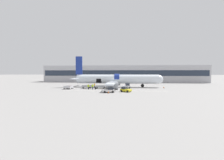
% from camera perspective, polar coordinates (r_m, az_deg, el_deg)
% --- Properties ---
extents(ground_plane, '(500.00, 500.00, 0.00)m').
position_cam_1_polar(ground_plane, '(48.01, 3.30, -3.36)').
color(ground_plane, gray).
extents(apron_marking_line, '(29.94, 1.59, 0.01)m').
position_cam_1_polar(apron_marking_line, '(42.76, 0.92, -4.14)').
color(apron_marking_line, silver).
rests_on(apron_marking_line, ground_plane).
extents(terminal_strip, '(85.64, 10.57, 8.80)m').
position_cam_1_polar(terminal_strip, '(82.12, 4.27, 2.38)').
color(terminal_strip, '#B2B2B7').
rests_on(terminal_strip, ground_plane).
extents(airplane, '(32.25, 29.31, 11.00)m').
position_cam_1_polar(airplane, '(53.27, 1.40, 0.20)').
color(airplane, silver).
rests_on(airplane, ground_plane).
extents(baggage_tug_lead, '(2.71, 2.37, 1.75)m').
position_cam_1_polar(baggage_tug_lead, '(49.10, 5.62, -2.38)').
color(baggage_tug_lead, silver).
rests_on(baggage_tug_lead, ground_plane).
extents(baggage_tug_mid, '(3.46, 2.47, 1.41)m').
position_cam_1_polar(baggage_tug_mid, '(39.20, -1.17, -3.90)').
color(baggage_tug_mid, white).
rests_on(baggage_tug_mid, ground_plane).
extents(baggage_tug_rear, '(3.22, 2.79, 1.39)m').
position_cam_1_polar(baggage_tug_rear, '(40.74, 5.17, -3.66)').
color(baggage_tug_rear, yellow).
rests_on(baggage_tug_rear, ground_plane).
extents(baggage_cart_loading, '(4.15, 2.11, 0.96)m').
position_cam_1_polar(baggage_cart_loading, '(48.77, -4.30, -2.70)').
color(baggage_cart_loading, '#999BA0').
rests_on(baggage_cart_loading, ground_plane).
extents(baggage_cart_queued, '(4.02, 2.72, 1.04)m').
position_cam_1_polar(baggage_cart_queued, '(49.86, -9.47, -2.59)').
color(baggage_cart_queued, '#999BA0').
rests_on(baggage_cart_queued, ground_plane).
extents(baggage_cart_empty, '(3.65, 2.33, 1.00)m').
position_cam_1_polar(baggage_cart_empty, '(49.16, -16.30, -2.76)').
color(baggage_cart_empty, silver).
rests_on(baggage_cart_empty, ground_plane).
extents(ground_crew_loader_a, '(0.53, 0.51, 1.62)m').
position_cam_1_polar(ground_crew_loader_a, '(51.37, -6.65, -2.00)').
color(ground_crew_loader_a, '#1E2338').
rests_on(ground_crew_loader_a, ground_plane).
extents(ground_crew_loader_b, '(0.55, 0.47, 1.59)m').
position_cam_1_polar(ground_crew_loader_b, '(48.43, -1.03, -2.31)').
color(ground_crew_loader_b, '#2D2D33').
rests_on(ground_crew_loader_b, ground_plane).
extents(ground_crew_driver, '(0.56, 0.38, 1.61)m').
position_cam_1_polar(ground_crew_driver, '(47.04, -8.96, -2.49)').
color(ground_crew_driver, black).
rests_on(ground_crew_driver, ground_plane).
extents(ground_crew_supervisor, '(0.54, 0.41, 1.55)m').
position_cam_1_polar(ground_crew_supervisor, '(49.82, -0.42, -2.18)').
color(ground_crew_supervisor, '#2D2D33').
rests_on(ground_crew_supervisor, ground_plane).
extents(ground_crew_helper, '(0.62, 0.50, 1.78)m').
position_cam_1_polar(ground_crew_helper, '(46.62, -7.41, -2.42)').
color(ground_crew_helper, '#1E2338').
rests_on(ground_crew_helper, ground_plane).
extents(suitcase_on_tarmac_upright, '(0.44, 0.39, 0.70)m').
position_cam_1_polar(suitcase_on_tarmac_upright, '(46.72, -6.32, -3.19)').
color(suitcase_on_tarmac_upright, black).
rests_on(suitcase_on_tarmac_upright, ground_plane).
extents(safety_cone_nose, '(0.52, 0.52, 0.59)m').
position_cam_1_polar(safety_cone_nose, '(53.11, 19.13, -2.61)').
color(safety_cone_nose, black).
rests_on(safety_cone_nose, ground_plane).
extents(safety_cone_engine_left, '(0.52, 0.52, 0.58)m').
position_cam_1_polar(safety_cone_engine_left, '(37.89, -1.37, -4.67)').
color(safety_cone_engine_left, black).
rests_on(safety_cone_engine_left, ground_plane).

